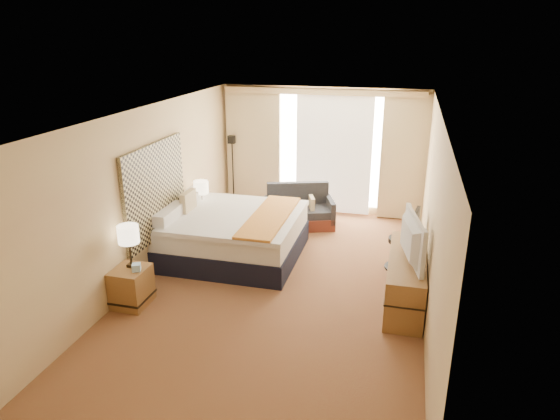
% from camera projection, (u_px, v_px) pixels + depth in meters
% --- Properties ---
extents(floor, '(4.20, 7.00, 0.02)m').
position_uv_depth(floor, '(280.00, 285.00, 7.56)').
color(floor, '#5D1F1A').
rests_on(floor, ground).
extents(ceiling, '(4.20, 7.00, 0.02)m').
position_uv_depth(ceiling, '(280.00, 113.00, 6.69)').
color(ceiling, silver).
rests_on(ceiling, wall_back).
extents(wall_back, '(4.20, 0.02, 2.60)m').
position_uv_depth(wall_back, '(322.00, 151.00, 10.31)').
color(wall_back, '#CEB77D').
rests_on(wall_back, ground).
extents(wall_front, '(4.20, 0.02, 2.60)m').
position_uv_depth(wall_front, '(169.00, 345.00, 3.94)').
color(wall_front, '#CEB77D').
rests_on(wall_front, ground).
extents(wall_left, '(0.02, 7.00, 2.60)m').
position_uv_depth(wall_left, '(147.00, 193.00, 7.62)').
color(wall_left, '#CEB77D').
rests_on(wall_left, ground).
extents(wall_right, '(0.02, 7.00, 2.60)m').
position_uv_depth(wall_right, '(432.00, 217.00, 6.63)').
color(wall_right, '#CEB77D').
rests_on(wall_right, ground).
extents(headboard, '(0.06, 1.85, 1.50)m').
position_uv_depth(headboard, '(156.00, 191.00, 7.80)').
color(headboard, black).
rests_on(headboard, wall_left).
extents(nightstand_left, '(0.45, 0.52, 0.55)m').
position_uv_depth(nightstand_left, '(131.00, 287.00, 6.95)').
color(nightstand_left, brown).
rests_on(nightstand_left, floor).
extents(nightstand_right, '(0.45, 0.52, 0.55)m').
position_uv_depth(nightstand_right, '(202.00, 224.00, 9.23)').
color(nightstand_right, brown).
rests_on(nightstand_right, floor).
extents(media_dresser, '(0.50, 1.80, 0.70)m').
position_uv_depth(media_dresser, '(406.00, 279.00, 7.02)').
color(media_dresser, brown).
rests_on(media_dresser, floor).
extents(window, '(2.30, 0.02, 2.30)m').
position_uv_depth(window, '(334.00, 151.00, 10.22)').
color(window, white).
rests_on(window, wall_back).
extents(curtains, '(4.12, 0.19, 2.56)m').
position_uv_depth(curtains, '(321.00, 147.00, 10.18)').
color(curtains, beige).
rests_on(curtains, floor).
extents(bed, '(2.24, 2.04, 1.09)m').
position_uv_depth(bed, '(232.00, 234.00, 8.45)').
color(bed, black).
rests_on(bed, floor).
extents(loveseat, '(1.48, 1.11, 0.82)m').
position_uv_depth(loveseat, '(299.00, 213.00, 9.80)').
color(loveseat, '#5E261B').
rests_on(loveseat, floor).
extents(floor_lamp, '(0.20, 0.20, 1.56)m').
position_uv_depth(floor_lamp, '(232.00, 157.00, 10.64)').
color(floor_lamp, black).
rests_on(floor_lamp, floor).
extents(desk_chair, '(0.50, 0.50, 1.04)m').
position_uv_depth(desk_chair, '(406.00, 243.00, 7.94)').
color(desk_chair, black).
rests_on(desk_chair, floor).
extents(lamp_left, '(0.29, 0.29, 0.61)m').
position_uv_depth(lamp_left, '(128.00, 235.00, 6.77)').
color(lamp_left, black).
rests_on(lamp_left, nightstand_left).
extents(lamp_right, '(0.26, 0.26, 0.56)m').
position_uv_depth(lamp_right, '(201.00, 188.00, 8.96)').
color(lamp_right, black).
rests_on(lamp_right, nightstand_right).
extents(tissue_box, '(0.15, 0.15, 0.10)m').
position_uv_depth(tissue_box, '(136.00, 267.00, 6.79)').
color(tissue_box, '#9AC8EE').
rests_on(tissue_box, nightstand_left).
extents(telephone, '(0.21, 0.19, 0.07)m').
position_uv_depth(telephone, '(202.00, 207.00, 9.18)').
color(telephone, black).
rests_on(telephone, nightstand_right).
extents(television, '(0.37, 1.12, 0.64)m').
position_uv_depth(television, '(406.00, 239.00, 6.66)').
color(television, black).
rests_on(television, media_dresser).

